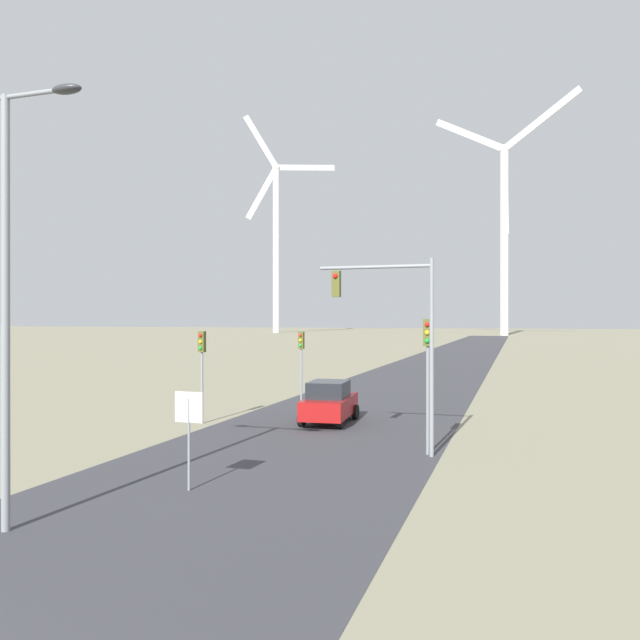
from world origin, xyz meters
name	(u,v)px	position (x,y,z in m)	size (l,w,h in m)	color
road_surface	(425,373)	(0.00, 48.00, 0.00)	(10.00, 240.00, 0.01)	#38383D
streetlamp	(5,251)	(-3.00, 6.79, 5.97)	(3.85, 0.32, 9.34)	gray
stop_sign_near	(189,421)	(-0.86, 10.76, 1.82)	(0.81, 0.07, 2.61)	gray
traffic_light_post_near_left	(202,356)	(-5.64, 20.28, 2.92)	(0.28, 0.34, 3.99)	gray
traffic_light_post_near_right	(428,356)	(4.53, 17.03, 3.29)	(0.28, 0.34, 4.52)	gray
traffic_light_post_mid_left	(301,351)	(-3.60, 27.44, 2.81)	(0.28, 0.34, 3.83)	gray
traffic_light_mast_overhead	(394,318)	(3.44, 16.76, 4.56)	(3.90, 0.35, 6.53)	gray
car_approaching	(329,402)	(-0.42, 22.07, 0.91)	(2.12, 4.23, 1.83)	maroon
wind_turbine_far_left	(276,233)	(-69.27, 188.87, 33.02)	(27.87, 13.03, 71.91)	silver
wind_turbine_left	(504,220)	(3.73, 175.19, 31.89)	(39.02, 15.46, 64.20)	silver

